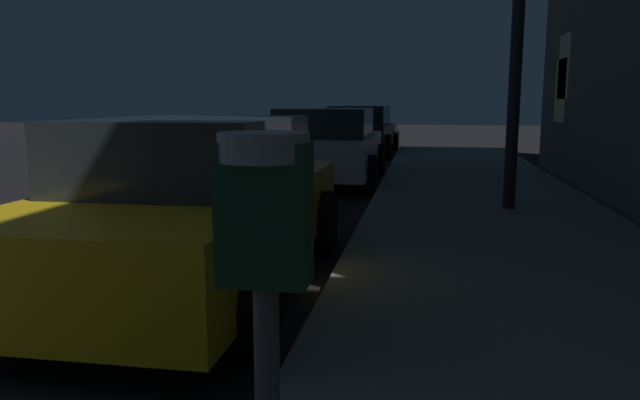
% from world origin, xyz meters
% --- Properties ---
extents(parking_meter, '(0.19, 0.19, 1.35)m').
position_xyz_m(parking_meter, '(4.40, -0.14, 1.18)').
color(parking_meter, '#59595B').
rests_on(parking_meter, sidewalk).
extents(car_yellow_cab, '(1.98, 4.16, 1.43)m').
position_xyz_m(car_yellow_cab, '(2.85, 3.39, 0.71)').
color(car_yellow_cab, gold).
rests_on(car_yellow_cab, ground).
extents(car_silver, '(2.17, 4.48, 1.43)m').
position_xyz_m(car_silver, '(2.85, 10.37, 0.71)').
color(car_silver, '#B7B7BF').
rests_on(car_silver, ground).
extents(car_black, '(2.21, 4.54, 1.43)m').
position_xyz_m(car_black, '(2.85, 16.95, 0.70)').
color(car_black, black).
rests_on(car_black, ground).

